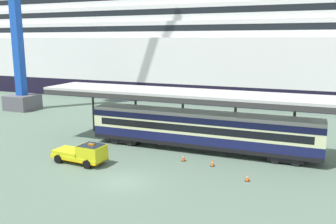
# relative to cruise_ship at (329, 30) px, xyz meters

# --- Properties ---
(ground_plane) EXTENTS (400.00, 400.00, 0.00)m
(ground_plane) POSITION_rel_cruise_ship_xyz_m (-15.63, -49.44, -13.09)
(ground_plane) COLOR #597160
(cruise_ship) EXTENTS (166.01, 27.68, 39.40)m
(cruise_ship) POSITION_rel_cruise_ship_xyz_m (0.00, 0.00, 0.00)
(cruise_ship) COLOR black
(cruise_ship) RESTS_ON ground
(platform_canopy) EXTENTS (35.39, 5.65, 6.04)m
(platform_canopy) POSITION_rel_cruise_ship_xyz_m (-12.32, -38.83, -7.35)
(platform_canopy) COLOR silver
(platform_canopy) RESTS_ON ground
(train_carriage) EXTENTS (23.50, 2.81, 4.11)m
(train_carriage) POSITION_rel_cruise_ship_xyz_m (-12.32, -39.29, -10.78)
(train_carriage) COLOR black
(train_carriage) RESTS_ON ground
(service_truck) EXTENTS (5.33, 2.53, 2.02)m
(service_truck) POSITION_rel_cruise_ship_xyz_m (-21.18, -46.94, -12.10)
(service_truck) COLOR yellow
(service_truck) RESTS_ON ground
(traffic_cone_near) EXTENTS (0.36, 0.36, 0.71)m
(traffic_cone_near) POSITION_rel_cruise_ship_xyz_m (-12.85, -42.84, -12.74)
(traffic_cone_near) COLOR black
(traffic_cone_near) RESTS_ON ground
(traffic_cone_mid) EXTENTS (0.36, 0.36, 0.62)m
(traffic_cone_mid) POSITION_rel_cruise_ship_xyz_m (-6.38, -45.54, -12.79)
(traffic_cone_mid) COLOR black
(traffic_cone_mid) RESTS_ON ground
(traffic_cone_far) EXTENTS (0.36, 0.36, 0.62)m
(traffic_cone_far) POSITION_rel_cruise_ship_xyz_m (-9.93, -43.20, -12.79)
(traffic_cone_far) COLOR black
(traffic_cone_far) RESTS_ON ground
(dockside_crane) EXTENTS (11.61, 4.40, 54.48)m
(dockside_crane) POSITION_rel_cruise_ship_xyz_m (-45.57, -28.55, 3.14)
(dockside_crane) COLOR #595960
(dockside_crane) RESTS_ON ground
(quay_bollard) EXTENTS (0.48, 0.48, 0.96)m
(quay_bollard) POSITION_rel_cruise_ship_xyz_m (-22.60, -46.47, -12.58)
(quay_bollard) COLOR black
(quay_bollard) RESTS_ON ground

